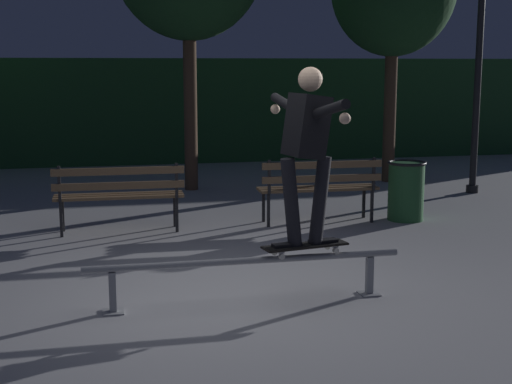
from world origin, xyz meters
TOP-DOWN VIEW (x-y plane):
  - ground_plane at (0.00, 0.00)m, footprint 90.00×90.00m
  - hedge_backdrop at (0.00, 9.71)m, footprint 24.00×1.20m
  - grind_rail at (-0.00, -0.24)m, footprint 2.81×0.18m
  - skateboard at (0.54, -0.24)m, footprint 0.80×0.34m
  - skateboarder at (0.54, -0.24)m, footprint 0.63×1.39m
  - park_bench_leftmost at (-0.98, 2.78)m, footprint 1.61×0.45m
  - park_bench_left_center at (1.62, 2.78)m, footprint 1.61×0.45m
  - lamp_post_right at (4.81, 4.52)m, footprint 0.32×0.32m
  - trash_can at (2.83, 2.74)m, footprint 0.52×0.52m

SIDE VIEW (x-z plane):
  - ground_plane at x=0.00m, z-range 0.00..0.00m
  - grind_rail at x=0.00m, z-range 0.12..0.53m
  - trash_can at x=2.83m, z-range 0.01..0.81m
  - skateboard at x=0.54m, z-range 0.44..0.53m
  - park_bench_leftmost at x=-0.98m, z-range 0.10..0.98m
  - park_bench_left_center at x=1.62m, z-range 0.10..0.98m
  - hedge_backdrop at x=0.00m, z-range 0.00..2.22m
  - skateboarder at x=0.54m, z-range 0.64..2.20m
  - lamp_post_right at x=4.81m, z-range 0.53..4.43m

